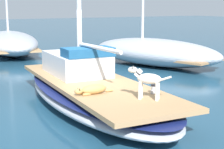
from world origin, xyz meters
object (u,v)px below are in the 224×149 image
Objects in this scene: dog_white at (147,80)px; coiled_rope at (87,91)px; moored_boat_far_astern at (10,42)px; deck_winch at (154,89)px; dog_tan at (92,89)px; moored_boat_starboard_side at (154,51)px; sailboat_main at (93,93)px.

dog_white is 2.35× the size of coiled_rope.
deck_winch is at bearing -91.32° from moored_boat_far_astern.
moored_boat_far_astern is at bearing 83.17° from dog_tan.
moored_boat_starboard_side reaches higher than coiled_rope.
moored_boat_starboard_side is (5.99, 5.46, -0.07)m from coiled_rope.
moored_boat_starboard_side is (5.20, 6.69, -0.47)m from dog_white.
moored_boat_far_astern is at bearing 122.30° from moored_boat_starboard_side.
dog_tan is 12.87m from moored_boat_far_astern.
deck_winch is (0.43, 0.31, -0.32)m from dog_white.
coiled_rope is 8.10m from moored_boat_starboard_side.
moored_boat_starboard_side reaches higher than dog_tan.
deck_winch is 13.44m from moored_boat_far_astern.
sailboat_main is 7.01m from moored_boat_starboard_side.
coiled_rope is at bearing -137.68° from moored_boat_starboard_side.
moored_boat_far_astern is (0.74, 13.74, -0.47)m from dog_white.
sailboat_main is 7.77× the size of dog_tan.
dog_white reaches higher than dog_tan.
deck_winch is 0.03× the size of moored_boat_far_astern.
dog_tan is at bearing 129.37° from dog_white.
deck_winch reaches higher than coiled_rope.
dog_white is at bearing -93.06° from moored_boat_far_astern.
dog_white is at bearing -143.65° from deck_winch.
sailboat_main is 0.96× the size of moored_boat_far_astern.
deck_winch is (1.22, -0.65, -0.01)m from dog_tan.
moored_boat_far_astern is (1.53, 12.52, -0.07)m from coiled_rope.
dog_tan is 8.28m from moored_boat_starboard_side.
dog_tan reaches higher than deck_winch.
dog_tan is 4.53× the size of deck_winch.
coiled_rope is at bearing 143.12° from deck_winch.
coiled_rope is at bearing -96.97° from moored_boat_far_astern.
moored_boat_far_astern is at bearing 88.68° from deck_winch.
coiled_rope is 0.04× the size of moored_boat_starboard_side.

